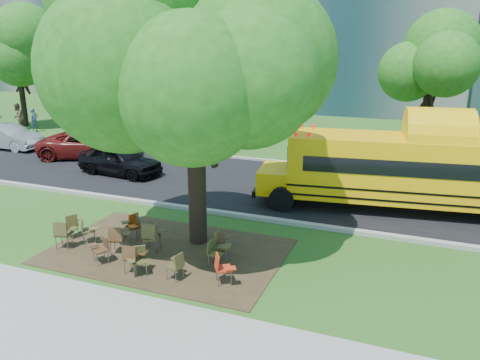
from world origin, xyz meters
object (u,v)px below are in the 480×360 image
at_px(chair_15, 152,235).
at_px(chair_10, 135,224).
at_px(school_bus, 429,170).
at_px(chair_9, 134,224).
at_px(chair_3, 101,247).
at_px(chair_6, 177,264).
at_px(chair_5, 138,258).
at_px(chair_13, 219,241).
at_px(pedestrian_a, 34,120).
at_px(bg_car_red, 90,144).
at_px(chair_8, 71,223).
at_px(chair_14, 220,243).
at_px(chair_1, 87,228).
at_px(bg_car_silver, 8,137).
at_px(black_car, 120,160).
at_px(chair_4, 132,256).
at_px(chair_11, 151,234).
at_px(chair_0, 63,232).
at_px(pedestrian_b, 18,117).
at_px(chair_12, 214,251).
at_px(main_tree, 193,52).
at_px(chair_7, 222,266).
at_px(chair_2, 118,237).

bearing_deg(chair_15, chair_10, 26.71).
xyz_separation_m(school_bus, chair_9, (-8.69, -6.10, -1.09)).
bearing_deg(chair_3, chair_6, -150.46).
bearing_deg(chair_5, chair_13, -168.83).
bearing_deg(chair_9, pedestrian_a, 3.75).
xyz_separation_m(chair_3, chair_13, (3.00, 1.58, 0.02)).
xyz_separation_m(chair_6, bg_car_red, (-11.03, 10.45, 0.26)).
relative_size(chair_8, chair_14, 0.91).
distance_m(chair_1, bg_car_silver, 16.17).
bearing_deg(black_car, chair_15, -133.03).
xyz_separation_m(chair_4, chair_15, (-0.26, 1.45, -0.00)).
height_order(chair_8, bg_car_silver, bg_car_silver).
bearing_deg(chair_10, chair_6, 72.27).
relative_size(chair_10, chair_11, 0.87).
distance_m(chair_3, bg_car_red, 13.41).
xyz_separation_m(chair_0, bg_car_red, (-6.87, 9.97, 0.18)).
xyz_separation_m(chair_5, pedestrian_b, (-20.03, 15.42, 0.45)).
bearing_deg(chair_8, chair_14, -61.75).
bearing_deg(chair_1, pedestrian_a, -175.65).
relative_size(chair_3, pedestrian_b, 0.43).
bearing_deg(chair_1, chair_12, 45.86).
bearing_deg(bg_car_silver, chair_5, -122.64).
relative_size(chair_1, chair_4, 0.96).
bearing_deg(bg_car_silver, chair_6, -120.60).
bearing_deg(chair_14, pedestrian_a, -127.19).
bearing_deg(chair_8, chair_15, -62.34).
height_order(chair_12, black_car, black_car).
distance_m(main_tree, chair_4, 5.96).
height_order(chair_0, chair_9, chair_0).
xyz_separation_m(school_bus, chair_4, (-7.43, -8.07, -1.09)).
xyz_separation_m(chair_1, chair_4, (2.49, -1.21, 0.02)).
relative_size(chair_7, chair_14, 0.94).
bearing_deg(chair_2, black_car, 107.95).
height_order(chair_7, pedestrian_a, pedestrian_a).
height_order(school_bus, pedestrian_a, school_bus).
relative_size(school_bus, chair_0, 12.71).
distance_m(chair_3, chair_12, 3.26).
height_order(main_tree, chair_10, main_tree).
bearing_deg(school_bus, chair_6, -135.57).
xyz_separation_m(chair_5, chair_11, (-0.43, 1.38, 0.08)).
bearing_deg(chair_8, pedestrian_a, 72.97).
distance_m(chair_1, chair_13, 4.33).
bearing_deg(chair_6, chair_9, 65.22).
bearing_deg(chair_15, chair_0, 76.36).
xyz_separation_m(chair_1, chair_14, (4.42, 0.36, 0.05)).
height_order(chair_10, bg_car_red, bg_car_red).
xyz_separation_m(chair_2, chair_12, (3.02, 0.28, -0.05)).
bearing_deg(chair_5, chair_1, -60.79).
bearing_deg(chair_7, chair_15, -144.20).
height_order(chair_12, pedestrian_b, pedestrian_b).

